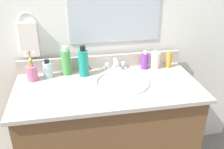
% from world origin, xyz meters
% --- Properties ---
extents(vanity_cabinet, '(1.06, 0.49, 0.74)m').
position_xyz_m(vanity_cabinet, '(0.00, 0.00, 0.37)').
color(vanity_cabinet, brown).
rests_on(vanity_cabinet, ground_plane).
extents(countertop, '(1.10, 0.54, 0.02)m').
position_xyz_m(countertop, '(0.00, 0.00, 0.75)').
color(countertop, '#B2A899').
rests_on(countertop, vanity_cabinet).
extents(backsplash, '(1.10, 0.02, 0.09)m').
position_xyz_m(backsplash, '(0.00, 0.26, 0.81)').
color(backsplash, '#B2A899').
rests_on(backsplash, countertop).
extents(back_wall, '(2.20, 0.04, 1.30)m').
position_xyz_m(back_wall, '(0.00, 0.32, 0.65)').
color(back_wall, silver).
rests_on(back_wall, ground_plane).
extents(towel_ring, '(0.10, 0.01, 0.10)m').
position_xyz_m(towel_ring, '(-0.45, 0.30, 1.10)').
color(towel_ring, silver).
extents(hand_towel, '(0.11, 0.04, 0.22)m').
position_xyz_m(hand_towel, '(-0.45, 0.28, 0.98)').
color(hand_towel, silver).
extents(sink_basin, '(0.34, 0.34, 0.11)m').
position_xyz_m(sink_basin, '(0.09, 0.02, 0.73)').
color(sink_basin, white).
rests_on(sink_basin, countertop).
extents(faucet, '(0.16, 0.10, 0.08)m').
position_xyz_m(faucet, '(0.09, 0.21, 0.79)').
color(faucet, silver).
rests_on(faucet, countertop).
extents(bottle_mouthwash_teal, '(0.06, 0.06, 0.20)m').
position_xyz_m(bottle_mouthwash_teal, '(-0.13, 0.16, 0.85)').
color(bottle_mouthwash_teal, teal).
rests_on(bottle_mouthwash_teal, countertop).
extents(bottle_lotion_white, '(0.06, 0.06, 0.13)m').
position_xyz_m(bottle_lotion_white, '(0.36, 0.19, 0.83)').
color(bottle_lotion_white, white).
rests_on(bottle_lotion_white, countertop).
extents(bottle_oil_amber, '(0.04, 0.04, 0.11)m').
position_xyz_m(bottle_oil_amber, '(0.45, 0.19, 0.82)').
color(bottle_oil_amber, gold).
rests_on(bottle_oil_amber, countertop).
extents(bottle_gel_clear, '(0.06, 0.06, 0.12)m').
position_xyz_m(bottle_gel_clear, '(-0.35, 0.18, 0.81)').
color(bottle_gel_clear, silver).
rests_on(bottle_gel_clear, countertop).
extents(bottle_toner_green, '(0.06, 0.06, 0.19)m').
position_xyz_m(bottle_toner_green, '(-0.23, 0.20, 0.85)').
color(bottle_toner_green, '#4C9E4C').
rests_on(bottle_toner_green, countertop).
extents(bottle_cream_purple, '(0.05, 0.05, 0.12)m').
position_xyz_m(bottle_cream_purple, '(0.29, 0.20, 0.82)').
color(bottle_cream_purple, '#7A3899').
rests_on(bottle_cream_purple, countertop).
extents(cup_pink, '(0.06, 0.07, 0.19)m').
position_xyz_m(cup_pink, '(-0.44, 0.15, 0.82)').
color(cup_pink, '#D16693').
rests_on(cup_pink, countertop).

